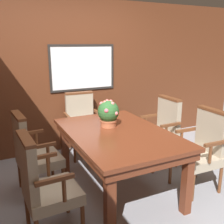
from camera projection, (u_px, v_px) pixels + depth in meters
ground_plane at (118, 199)px, 3.05m from camera, size 14.00×14.00×0.00m
wall_back at (69, 77)px, 4.27m from camera, size 7.20×0.08×2.45m
dining_table at (118, 139)px, 3.09m from camera, size 1.10×1.66×0.76m
chair_left_far at (32, 152)px, 3.07m from camera, size 0.51×0.56×1.00m
chair_right_far at (162, 129)px, 3.85m from camera, size 0.49×0.54×1.00m
chair_left_near at (43, 183)px, 2.38m from camera, size 0.50×0.55×1.00m
chair_head_far at (82, 122)px, 4.20m from camera, size 0.55×0.50×1.00m
chair_right_near at (202, 147)px, 3.19m from camera, size 0.50×0.55×1.00m
potted_plant at (108, 113)px, 3.21m from camera, size 0.26×0.27×0.34m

